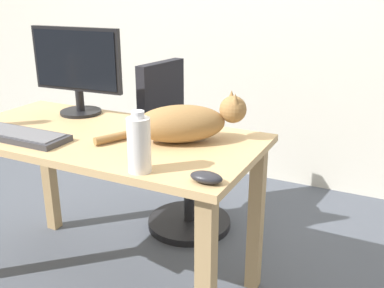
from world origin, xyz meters
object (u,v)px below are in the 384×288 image
office_chair (182,158)px  cat (186,122)px  computer_mouse (206,177)px  water_bottle (139,144)px  keyboard (19,135)px  monitor (77,68)px

office_chair → cat: office_chair is taller
computer_mouse → water_bottle: water_bottle is taller
computer_mouse → cat: bearing=126.0°
cat → office_chair: bearing=119.4°
office_chair → keyboard: bearing=-110.7°
monitor → keyboard: bearing=-87.2°
office_chair → computer_mouse: office_chair is taller
office_chair → keyboard: size_ratio=2.15×
keyboard → office_chair: bearing=69.3°
monitor → cat: (0.66, -0.14, -0.15)m
keyboard → cat: cat is taller
keyboard → computer_mouse: computer_mouse is taller
cat → water_bottle: 0.35m
cat → water_bottle: (0.00, -0.34, 0.02)m
keyboard → water_bottle: (0.64, -0.07, 0.08)m
monitor → computer_mouse: (0.89, -0.47, -0.21)m
office_chair → computer_mouse: (0.56, -0.89, 0.35)m
monitor → computer_mouse: size_ratio=4.37×
monitor → keyboard: 0.46m
keyboard → cat: size_ratio=0.85×
office_chair → monitor: bearing=-128.4°
computer_mouse → keyboard: bearing=176.2°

